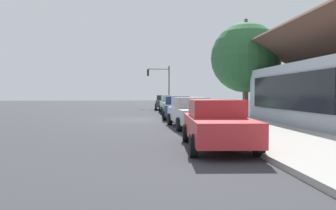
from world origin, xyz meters
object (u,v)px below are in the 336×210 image
at_px(car_cherry, 217,123).
at_px(traffic_light_main, 160,80).
at_px(car_navy, 177,107).
at_px(car_charcoal, 164,102).
at_px(car_seafoam, 171,104).
at_px(car_silver, 191,112).
at_px(shade_tree, 246,58).
at_px(fire_hydrant_red, 184,107).
at_px(utility_pole_wooden, 246,66).

relative_size(car_cherry, traffic_light_main, 0.91).
bearing_deg(car_cherry, car_navy, -176.71).
bearing_deg(car_cherry, car_charcoal, -176.59).
height_order(car_seafoam, car_silver, same).
bearing_deg(car_seafoam, car_navy, -1.79).
bearing_deg(shade_tree, car_cherry, -21.42).
relative_size(car_navy, car_silver, 0.92).
xyz_separation_m(shade_tree, fire_hydrant_red, (-5.81, -4.11, -4.07)).
height_order(car_charcoal, utility_pole_wooden, utility_pole_wooden).
bearing_deg(car_navy, fire_hydrant_red, 171.78).
relative_size(traffic_light_main, utility_pole_wooden, 0.69).
relative_size(car_silver, traffic_light_main, 0.96).
bearing_deg(traffic_light_main, car_cherry, 0.25).
bearing_deg(car_charcoal, car_navy, 2.28).
bearing_deg(car_seafoam, car_silver, -0.51).
height_order(car_seafoam, traffic_light_main, traffic_light_main).
distance_m(car_navy, fire_hydrant_red, 8.00).
relative_size(car_charcoal, car_silver, 0.95).
distance_m(car_seafoam, car_silver, 12.39).
relative_size(car_seafoam, car_navy, 1.04).
xyz_separation_m(car_silver, car_cherry, (6.45, -0.13, -0.00)).
distance_m(traffic_light_main, fire_hydrant_red, 10.14).
height_order(car_seafoam, fire_hydrant_red, car_seafoam).
height_order(car_charcoal, fire_hydrant_red, car_charcoal).
xyz_separation_m(car_charcoal, traffic_light_main, (-4.25, -0.14, 2.68)).
bearing_deg(utility_pole_wooden, car_silver, -35.34).
distance_m(car_seafoam, car_navy, 6.50).
height_order(car_silver, shade_tree, shade_tree).
bearing_deg(traffic_light_main, utility_pole_wooden, 19.84).
distance_m(shade_tree, fire_hydrant_red, 8.20).
xyz_separation_m(car_charcoal, fire_hydrant_red, (5.30, 1.52, -0.32)).
height_order(car_navy, car_silver, same).
xyz_separation_m(shade_tree, traffic_light_main, (-15.36, -5.77, -1.08)).
bearing_deg(car_cherry, utility_pole_wooden, 161.96).
bearing_deg(traffic_light_main, shade_tree, 20.60).
bearing_deg(utility_pole_wooden, car_cherry, -21.47).
xyz_separation_m(traffic_light_main, utility_pole_wooden, (15.68, 5.66, 0.44)).
height_order(traffic_light_main, fire_hydrant_red, traffic_light_main).
bearing_deg(car_cherry, fire_hydrant_red, 179.10).
xyz_separation_m(car_charcoal, car_cherry, (25.49, -0.01, 0.00)).
relative_size(shade_tree, utility_pole_wooden, 0.97).
distance_m(car_charcoal, fire_hydrant_red, 5.52).
xyz_separation_m(car_silver, utility_pole_wooden, (-7.61, 5.39, 3.11)).
xyz_separation_m(car_cherry, traffic_light_main, (-29.74, -0.13, 2.68)).
relative_size(car_charcoal, fire_hydrant_red, 6.63).
distance_m(car_charcoal, shade_tree, 13.01).
bearing_deg(car_charcoal, car_silver, 2.57).
relative_size(car_navy, fire_hydrant_red, 6.46).
bearing_deg(car_charcoal, car_cherry, 2.17).
xyz_separation_m(traffic_light_main, fire_hydrant_red, (9.55, 1.66, -2.99)).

